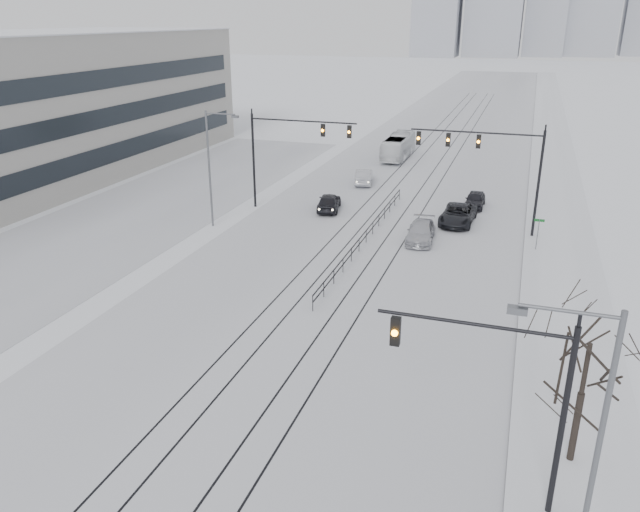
{
  "coord_description": "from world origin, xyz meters",
  "views": [
    {
      "loc": [
        10.35,
        -11.83,
        15.48
      ],
      "look_at": [
        0.28,
        18.46,
        3.2
      ],
      "focal_mm": 35.0,
      "sensor_mm": 36.0,
      "label": 1
    }
  ],
  "objects_px": {
    "bare_tree": "(588,357)",
    "sedan_nb_right": "(421,232)",
    "sedan_nb_front": "(458,215)",
    "box_truck": "(398,146)",
    "sedan_nb_far": "(475,200)",
    "traffic_mast_near": "(512,388)",
    "sedan_sb_inner": "(329,202)",
    "sedan_sb_outer": "(364,177)"
  },
  "relations": [
    {
      "from": "sedan_sb_outer",
      "to": "box_truck",
      "type": "bearing_deg",
      "value": -104.72
    },
    {
      "from": "sedan_sb_outer",
      "to": "sedan_nb_right",
      "type": "bearing_deg",
      "value": 107.33
    },
    {
      "from": "sedan_nb_right",
      "to": "sedan_sb_inner",
      "type": "bearing_deg",
      "value": 145.4
    },
    {
      "from": "sedan_sb_outer",
      "to": "sedan_sb_inner",
      "type": "bearing_deg",
      "value": 75.56
    },
    {
      "from": "sedan_sb_outer",
      "to": "box_truck",
      "type": "relative_size",
      "value": 0.46
    },
    {
      "from": "traffic_mast_near",
      "to": "sedan_sb_outer",
      "type": "bearing_deg",
      "value": 110.66
    },
    {
      "from": "traffic_mast_near",
      "to": "sedan_sb_outer",
      "type": "distance_m",
      "value": 43.61
    },
    {
      "from": "sedan_sb_inner",
      "to": "traffic_mast_near",
      "type": "bearing_deg",
      "value": 106.59
    },
    {
      "from": "traffic_mast_near",
      "to": "sedan_nb_far",
      "type": "distance_m",
      "value": 36.28
    },
    {
      "from": "sedan_sb_outer",
      "to": "sedan_nb_front",
      "type": "bearing_deg",
      "value": 124.58
    },
    {
      "from": "sedan_sb_outer",
      "to": "sedan_nb_front",
      "type": "relative_size",
      "value": 0.83
    },
    {
      "from": "traffic_mast_near",
      "to": "sedan_sb_inner",
      "type": "bearing_deg",
      "value": 117.15
    },
    {
      "from": "sedan_nb_front",
      "to": "sedan_nb_right",
      "type": "bearing_deg",
      "value": -109.91
    },
    {
      "from": "box_truck",
      "to": "sedan_sb_outer",
      "type": "bearing_deg",
      "value": 86.55
    },
    {
      "from": "sedan_sb_inner",
      "to": "sedan_nb_right",
      "type": "xyz_separation_m",
      "value": [
        8.75,
        -5.23,
        -0.06
      ]
    },
    {
      "from": "bare_tree",
      "to": "sedan_sb_outer",
      "type": "bearing_deg",
      "value": 115.23
    },
    {
      "from": "bare_tree",
      "to": "sedan_nb_front",
      "type": "height_order",
      "value": "bare_tree"
    },
    {
      "from": "sedan_nb_front",
      "to": "sedan_nb_far",
      "type": "distance_m",
      "value": 5.23
    },
    {
      "from": "sedan_nb_front",
      "to": "sedan_nb_right",
      "type": "distance_m",
      "value": 5.45
    },
    {
      "from": "bare_tree",
      "to": "sedan_nb_right",
      "type": "distance_m",
      "value": 24.85
    },
    {
      "from": "bare_tree",
      "to": "box_truck",
      "type": "distance_m",
      "value": 53.51
    },
    {
      "from": "bare_tree",
      "to": "sedan_sb_inner",
      "type": "xyz_separation_m",
      "value": [
        -18.25,
        27.88,
        -3.74
      ]
    },
    {
      "from": "bare_tree",
      "to": "sedan_sb_outer",
      "type": "xyz_separation_m",
      "value": [
        -17.74,
        37.64,
        -3.76
      ]
    },
    {
      "from": "box_truck",
      "to": "traffic_mast_near",
      "type": "bearing_deg",
      "value": 105.01
    },
    {
      "from": "sedan_sb_inner",
      "to": "box_truck",
      "type": "bearing_deg",
      "value": -103.68
    },
    {
      "from": "sedan_nb_far",
      "to": "box_truck",
      "type": "height_order",
      "value": "box_truck"
    },
    {
      "from": "sedan_sb_outer",
      "to": "traffic_mast_near",
      "type": "bearing_deg",
      "value": 99.19
    },
    {
      "from": "sedan_nb_far",
      "to": "box_truck",
      "type": "relative_size",
      "value": 0.4
    },
    {
      "from": "traffic_mast_near",
      "to": "sedan_sb_outer",
      "type": "relative_size",
      "value": 1.58
    },
    {
      "from": "sedan_nb_right",
      "to": "traffic_mast_near",
      "type": "bearing_deg",
      "value": -78.3
    },
    {
      "from": "traffic_mast_near",
      "to": "sedan_sb_inner",
      "type": "height_order",
      "value": "traffic_mast_near"
    },
    {
      "from": "traffic_mast_near",
      "to": "sedan_sb_inner",
      "type": "distance_m",
      "value": 34.92
    },
    {
      "from": "bare_tree",
      "to": "box_truck",
      "type": "bearing_deg",
      "value": 108.56
    },
    {
      "from": "bare_tree",
      "to": "sedan_nb_front",
      "type": "distance_m",
      "value": 28.89
    },
    {
      "from": "traffic_mast_near",
      "to": "sedan_nb_front",
      "type": "relative_size",
      "value": 1.31
    },
    {
      "from": "bare_tree",
      "to": "sedan_nb_right",
      "type": "xyz_separation_m",
      "value": [
        -9.5,
        22.65,
        -3.81
      ]
    },
    {
      "from": "sedan_nb_front",
      "to": "sedan_nb_far",
      "type": "xyz_separation_m",
      "value": [
        0.87,
        5.15,
        -0.08
      ]
    },
    {
      "from": "bare_tree",
      "to": "sedan_sb_inner",
      "type": "bearing_deg",
      "value": 123.2
    },
    {
      "from": "sedan_nb_front",
      "to": "box_truck",
      "type": "relative_size",
      "value": 0.55
    },
    {
      "from": "sedan_nb_right",
      "to": "sedan_nb_front",
      "type": "bearing_deg",
      "value": 63.63
    },
    {
      "from": "sedan_nb_right",
      "to": "sedan_nb_far",
      "type": "xyz_separation_m",
      "value": [
        2.96,
        10.18,
        -0.02
      ]
    },
    {
      "from": "traffic_mast_near",
      "to": "box_truck",
      "type": "bearing_deg",
      "value": 105.22
    }
  ]
}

